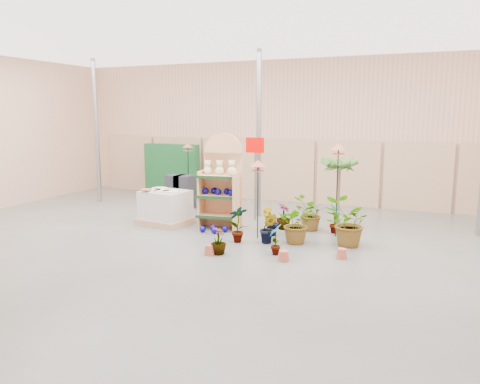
# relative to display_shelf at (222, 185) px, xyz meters

# --- Properties ---
(room) EXTENTS (15.20, 12.10, 4.70)m
(room) POSITION_rel_display_shelf_xyz_m (0.38, -1.03, 1.14)
(room) COLOR #4F504C
(room) RESTS_ON ground
(display_shelf) EXTENTS (1.07, 0.76, 2.35)m
(display_shelf) POSITION_rel_display_shelf_xyz_m (0.00, 0.00, 0.00)
(display_shelf) COLOR tan
(display_shelf) RESTS_ON ground
(teddy_bears) EXTENTS (0.86, 0.22, 0.36)m
(teddy_bears) POSITION_rel_display_shelf_xyz_m (0.02, -0.11, 0.41)
(teddy_bears) COLOR beige
(teddy_bears) RESTS_ON display_shelf
(gazing_balls_shelf) EXTENTS (0.86, 0.29, 0.16)m
(gazing_balls_shelf) POSITION_rel_display_shelf_xyz_m (0.00, -0.15, -0.15)
(gazing_balls_shelf) COLOR #090566
(gazing_balls_shelf) RESTS_ON display_shelf
(gazing_balls_floor) EXTENTS (0.63, 0.39, 0.15)m
(gazing_balls_floor) POSITION_rel_display_shelf_xyz_m (0.06, -0.58, -1.00)
(gazing_balls_floor) COLOR #090566
(gazing_balls_floor) RESTS_ON ground
(pallet_stack) EXTENTS (1.35, 1.17, 0.90)m
(pallet_stack) POSITION_rel_display_shelf_xyz_m (-1.47, -0.28, -0.64)
(pallet_stack) COLOR tan
(pallet_stack) RESTS_ON ground
(charcoal_planters) EXTENTS (0.80, 0.50, 1.00)m
(charcoal_planters) POSITION_rel_display_shelf_xyz_m (-2.15, 1.64, -0.57)
(charcoal_planters) COLOR black
(charcoal_planters) RESTS_ON ground
(trellis_stock) EXTENTS (2.00, 0.30, 1.80)m
(trellis_stock) POSITION_rel_display_shelf_xyz_m (-3.42, 3.26, -0.17)
(trellis_stock) COLOR #134A20
(trellis_stock) RESTS_ON ground
(offer_sign) EXTENTS (0.50, 0.08, 2.20)m
(offer_sign) POSITION_rel_display_shelf_xyz_m (0.48, 1.04, 0.50)
(offer_sign) COLOR gray
(offer_sign) RESTS_ON ground
(bird_table_front) EXTENTS (0.34, 0.34, 1.79)m
(bird_table_front) POSITION_rel_display_shelf_xyz_m (1.21, -0.66, 0.59)
(bird_table_front) COLOR black
(bird_table_front) RESTS_ON ground
(bird_table_right) EXTENTS (0.34, 0.34, 2.15)m
(bird_table_right) POSITION_rel_display_shelf_xyz_m (2.83, 0.17, 0.93)
(bird_table_right) COLOR black
(bird_table_right) RESTS_ON ground
(bird_table_back) EXTENTS (0.34, 0.34, 1.90)m
(bird_table_back) POSITION_rel_display_shelf_xyz_m (-2.40, 2.58, 0.69)
(bird_table_back) COLOR black
(bird_table_back) RESTS_ON ground
(palm) EXTENTS (0.70, 0.70, 1.82)m
(palm) POSITION_rel_display_shelf_xyz_m (2.65, 1.22, 0.49)
(palm) COLOR brown
(palm) RESTS_ON ground
(potted_plant_0) EXTENTS (0.51, 0.53, 0.83)m
(potted_plant_0) POSITION_rel_display_shelf_xyz_m (0.94, -1.15, -0.66)
(potted_plant_0) COLOR #346120
(potted_plant_0) RESTS_ON ground
(potted_plant_1) EXTENTS (0.43, 0.38, 0.68)m
(potted_plant_1) POSITION_rel_display_shelf_xyz_m (1.58, -0.97, -0.73)
(potted_plant_1) COLOR #346120
(potted_plant_1) RESTS_ON ground
(potted_plant_2) EXTENTS (1.01, 0.95, 0.89)m
(potted_plant_2) POSITION_rel_display_shelf_xyz_m (2.16, -0.70, -0.63)
(potted_plant_2) COLOR #346120
(potted_plant_2) RESTS_ON ground
(potted_plant_4) EXTENTS (0.34, 0.43, 0.73)m
(potted_plant_4) POSITION_rel_display_shelf_xyz_m (2.73, 0.47, -0.71)
(potted_plant_4) COLOR #346120
(potted_plant_4) RESTS_ON ground
(potted_plant_5) EXTENTS (0.48, 0.45, 0.68)m
(potted_plant_5) POSITION_rel_display_shelf_xyz_m (1.41, -0.33, -0.73)
(potted_plant_5) COLOR #346120
(potted_plant_5) RESTS_ON ground
(potted_plant_6) EXTENTS (0.90, 0.96, 0.84)m
(potted_plant_6) POSITION_rel_display_shelf_xyz_m (2.14, 0.49, -0.65)
(potted_plant_6) COLOR #346120
(potted_plant_6) RESTS_ON ground
(potted_plant_7) EXTENTS (0.41, 0.41, 0.56)m
(potted_plant_7) POSITION_rel_display_shelf_xyz_m (0.93, -2.13, -0.79)
(potted_plant_7) COLOR #346120
(potted_plant_7) RESTS_ON ground
(potted_plant_8) EXTENTS (0.29, 0.38, 0.64)m
(potted_plant_8) POSITION_rel_display_shelf_xyz_m (2.00, -1.70, -0.75)
(potted_plant_8) COLOR #346120
(potted_plant_8) RESTS_ON ground
(potted_plant_10) EXTENTS (1.20, 1.15, 1.04)m
(potted_plant_10) POSITION_rel_display_shelf_xyz_m (3.21, -0.53, -0.55)
(potted_plant_10) COLOR #346120
(potted_plant_10) RESTS_ON ground
(potted_plant_11) EXTENTS (0.39, 0.39, 0.64)m
(potted_plant_11) POSITION_rel_display_shelf_xyz_m (1.49, 0.39, -0.75)
(potted_plant_11) COLOR #346120
(potted_plant_11) RESTS_ON ground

